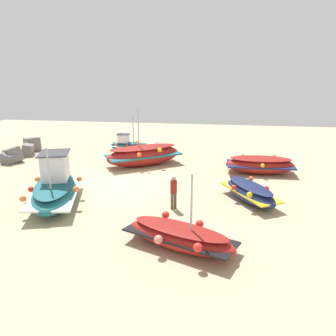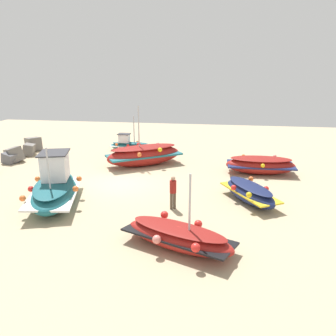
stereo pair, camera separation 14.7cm
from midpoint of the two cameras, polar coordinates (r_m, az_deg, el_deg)
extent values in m
plane|color=tan|center=(19.77, -8.35, -2.69)|extent=(45.79, 45.79, 0.00)
ellipsoid|color=navy|center=(17.31, 13.73, -4.22)|extent=(3.89, 3.01, 0.93)
cube|color=gold|center=(17.29, 13.74, -4.08)|extent=(3.78, 2.98, 0.08)
ellipsoid|color=#151E45|center=(17.18, 13.82, -3.02)|extent=(3.42, 2.65, 0.15)
sphere|color=yellow|center=(16.02, 13.66, -4.51)|extent=(0.28, 0.28, 0.28)
sphere|color=red|center=(17.41, 16.42, -3.42)|extent=(0.28, 0.28, 0.28)
sphere|color=red|center=(17.06, 11.10, -3.33)|extent=(0.28, 0.28, 0.28)
sphere|color=orange|center=(18.36, 13.95, -1.82)|extent=(0.28, 0.28, 0.28)
ellipsoid|color=#1E6670|center=(27.85, -6.86, 3.74)|extent=(1.15, 3.45, 0.66)
cube|color=white|center=(27.85, -6.86, 3.81)|extent=(1.18, 3.31, 0.07)
ellipsoid|color=#1A565F|center=(27.80, -6.88, 4.28)|extent=(1.00, 3.03, 0.12)
cube|color=white|center=(27.84, -7.88, 5.09)|extent=(0.68, 0.86, 0.68)
cube|color=#333338|center=(27.77, -7.91, 5.84)|extent=(0.78, 1.00, 0.06)
cylinder|color=#B7B7BC|center=(27.48, -6.20, 6.64)|extent=(0.08, 0.08, 2.23)
sphere|color=orange|center=(26.96, -5.25, 3.81)|extent=(0.25, 0.25, 0.25)
sphere|color=orange|center=(28.30, -5.60, 4.45)|extent=(0.25, 0.25, 0.25)
sphere|color=red|center=(27.20, -7.22, 3.86)|extent=(0.25, 0.25, 0.25)
sphere|color=yellow|center=(28.55, -7.48, 4.43)|extent=(0.25, 0.25, 0.25)
sphere|color=orange|center=(27.45, -9.17, 4.05)|extent=(0.25, 0.25, 0.25)
ellipsoid|color=maroon|center=(22.14, 15.45, 0.44)|extent=(1.87, 4.44, 1.09)
cube|color=navy|center=(22.13, 15.47, 0.57)|extent=(1.93, 4.26, 0.11)
ellipsoid|color=maroon|center=(22.03, 15.54, 1.56)|extent=(1.64, 3.91, 0.19)
sphere|color=orange|center=(22.87, 12.65, 2.06)|extent=(0.25, 0.25, 0.25)
sphere|color=yellow|center=(21.14, 15.86, 0.43)|extent=(0.25, 0.25, 0.25)
sphere|color=#EA7F75|center=(23.15, 17.73, 1.94)|extent=(0.25, 0.25, 0.25)
ellipsoid|color=#1E6670|center=(17.47, -19.17, -4.21)|extent=(5.36, 3.42, 1.22)
cube|color=white|center=(17.45, -19.18, -4.04)|extent=(5.18, 3.38, 0.22)
ellipsoid|color=#1A565F|center=(17.32, -19.31, -2.79)|extent=(4.71, 2.96, 0.29)
cube|color=white|center=(17.70, -19.16, 0.24)|extent=(1.75, 1.57, 1.35)
cube|color=#333338|center=(17.52, -19.38, 2.46)|extent=(2.03, 1.82, 0.06)
cylinder|color=#B7B7BC|center=(16.22, -20.21, -0.13)|extent=(0.08, 0.08, 2.00)
sphere|color=orange|center=(16.36, -24.05, -4.88)|extent=(0.29, 0.29, 0.29)
sphere|color=orange|center=(16.48, -15.89, -3.53)|extent=(0.29, 0.29, 0.29)
sphere|color=red|center=(17.63, -22.86, -3.41)|extent=(0.29, 0.29, 0.29)
sphere|color=orange|center=(17.77, -15.34, -1.84)|extent=(0.29, 0.29, 0.29)
sphere|color=orange|center=(18.89, -21.86, -1.82)|extent=(0.29, 0.29, 0.29)
ellipsoid|color=maroon|center=(23.17, -4.39, 2.13)|extent=(4.57, 5.48, 1.39)
cube|color=#1E6670|center=(23.15, -4.40, 2.30)|extent=(4.51, 5.35, 0.11)
ellipsoid|color=maroon|center=(23.03, -4.42, 3.54)|extent=(4.02, 4.83, 0.22)
cylinder|color=#B7B7BC|center=(22.61, -5.35, 7.17)|extent=(0.08, 0.08, 2.79)
sphere|color=red|center=(23.58, -8.76, 3.17)|extent=(0.30, 0.30, 0.30)
sphere|color=orange|center=(21.85, -5.22, 2.30)|extent=(0.30, 0.30, 0.30)
sphere|color=red|center=(24.00, -5.35, 4.05)|extent=(0.30, 0.30, 0.30)
sphere|color=yellow|center=(22.36, -1.64, 3.17)|extent=(0.30, 0.30, 0.30)
sphere|color=#EA7F75|center=(24.58, -2.07, 4.09)|extent=(0.30, 0.30, 0.30)
ellipsoid|color=maroon|center=(12.70, 1.73, -11.87)|extent=(3.15, 4.72, 0.97)
cube|color=black|center=(12.68, 1.73, -11.70)|extent=(3.08, 4.55, 0.19)
ellipsoid|color=maroon|center=(12.53, 1.74, -10.43)|extent=(2.72, 4.13, 0.24)
cylinder|color=#B7B7BC|center=(11.86, 3.73, -5.99)|extent=(0.08, 0.08, 2.16)
sphere|color=red|center=(11.37, 4.79, -13.55)|extent=(0.32, 0.32, 0.32)
sphere|color=red|center=(13.13, 5.16, -9.61)|extent=(0.32, 0.32, 0.32)
sphere|color=#EA7F75|center=(12.09, -2.02, -12.26)|extent=(0.32, 0.32, 0.32)
sphere|color=red|center=(13.79, -0.73, -8.11)|extent=(0.32, 0.32, 0.32)
cylinder|color=brown|center=(15.98, 0.98, -5.66)|extent=(0.14, 0.14, 0.84)
cylinder|color=brown|center=(15.94, 0.44, -5.73)|extent=(0.14, 0.14, 0.84)
cylinder|color=maroon|center=(15.70, 0.72, -3.24)|extent=(0.32, 0.32, 0.61)
sphere|color=tan|center=(15.56, 0.72, -1.79)|extent=(0.22, 0.22, 0.22)
cube|color=slate|center=(26.29, -25.85, 1.51)|extent=(1.17, 1.18, 0.93)
cube|color=slate|center=(26.67, -25.35, 2.08)|extent=(1.61, 1.85, 1.41)
cube|color=slate|center=(28.19, -23.21, 2.89)|extent=(1.40, 1.19, 1.04)
cube|color=slate|center=(29.71, -22.56, 3.82)|extent=(1.56, 1.57, 1.18)
camera|label=1|loc=(0.07, -90.22, -0.06)|focal=35.23mm
camera|label=2|loc=(0.07, 89.78, 0.06)|focal=35.23mm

